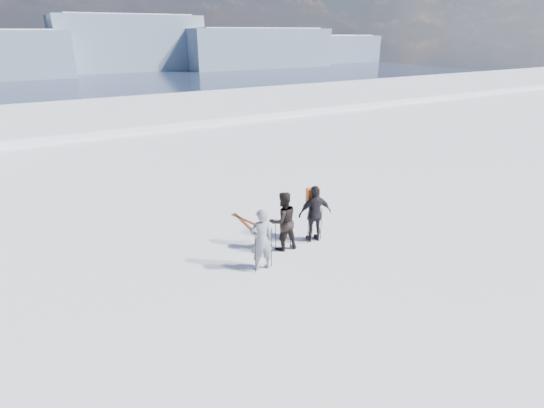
# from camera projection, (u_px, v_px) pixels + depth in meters

# --- Properties ---
(lake_basin) EXTENTS (820.00, 820.00, 71.62)m
(lake_basin) POSITION_uv_depth(u_px,v_px,m) (139.00, 186.00, 38.90)
(lake_basin) COLOR white
(lake_basin) RESTS_ON ground
(far_mountain_range) EXTENTS (770.00, 110.00, 53.00)m
(far_mountain_range) POSITION_uv_depth(u_px,v_px,m) (54.00, 48.00, 392.06)
(far_mountain_range) COLOR slate
(far_mountain_range) RESTS_ON ground
(skier_grey) EXTENTS (0.75, 0.54, 1.92)m
(skier_grey) POSITION_uv_depth(u_px,v_px,m) (261.00, 240.00, 12.37)
(skier_grey) COLOR gray
(skier_grey) RESTS_ON ground
(skier_dark) EXTENTS (1.01, 0.81, 1.97)m
(skier_dark) POSITION_uv_depth(u_px,v_px,m) (283.00, 221.00, 13.53)
(skier_dark) COLOR black
(skier_dark) RESTS_ON ground
(skier_pack) EXTENTS (1.23, 0.74, 1.96)m
(skier_pack) POSITION_uv_depth(u_px,v_px,m) (315.00, 214.00, 14.09)
(skier_pack) COLOR black
(skier_pack) RESTS_ON ground
(backpack) EXTENTS (0.46, 0.33, 0.58)m
(backpack) POSITION_uv_depth(u_px,v_px,m) (314.00, 175.00, 13.83)
(backpack) COLOR #D95F14
(backpack) RESTS_ON skier_pack
(ski_poles) EXTENTS (2.98, 0.85, 1.33)m
(ski_poles) POSITION_uv_depth(u_px,v_px,m) (288.00, 235.00, 13.39)
(ski_poles) COLOR black
(ski_poles) RESTS_ON ground
(skis_loose) EXTENTS (0.49, 1.70, 0.03)m
(skis_loose) POSITION_uv_depth(u_px,v_px,m) (245.00, 221.00, 15.88)
(skis_loose) COLOR black
(skis_loose) RESTS_ON ground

